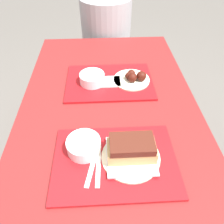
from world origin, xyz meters
name	(u,v)px	position (x,y,z in m)	size (l,w,h in m)	color
ground_plane	(111,192)	(0.00, 0.00, 0.00)	(12.00, 12.00, 0.00)	#605B56
picnic_table	(110,130)	(0.00, 0.00, 0.64)	(0.85, 1.59, 0.73)	maroon
picnic_bench_far	(105,62)	(0.00, 1.02, 0.40)	(0.81, 0.28, 0.48)	maroon
tray_near	(115,161)	(0.01, -0.24, 0.74)	(0.46, 0.32, 0.01)	#B21419
tray_far	(110,82)	(0.01, 0.26, 0.74)	(0.46, 0.32, 0.01)	#B21419
bowl_coleslaw_near	(84,145)	(-0.11, -0.18, 0.77)	(0.13, 0.13, 0.05)	silver
brisket_sandwich_plate	(131,151)	(0.07, -0.23, 0.78)	(0.22, 0.22, 0.10)	beige
plastic_fork_near	(92,166)	(-0.08, -0.26, 0.74)	(0.05, 0.17, 0.00)	white
plastic_knife_near	(98,166)	(-0.05, -0.26, 0.74)	(0.02, 0.17, 0.00)	white
condiment_packet	(112,144)	(0.00, -0.17, 0.74)	(0.04, 0.03, 0.01)	#A59E93
bowl_coleslaw_far	(92,78)	(-0.08, 0.25, 0.77)	(0.13, 0.13, 0.05)	silver
wings_plate_far	(133,78)	(0.14, 0.26, 0.76)	(0.19, 0.19, 0.06)	beige
napkin_far	(108,82)	(0.00, 0.25, 0.75)	(0.13, 0.09, 0.01)	white
person_seated_across	(106,24)	(0.02, 1.02, 0.74)	(0.39, 0.39, 0.66)	#9E9EA3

